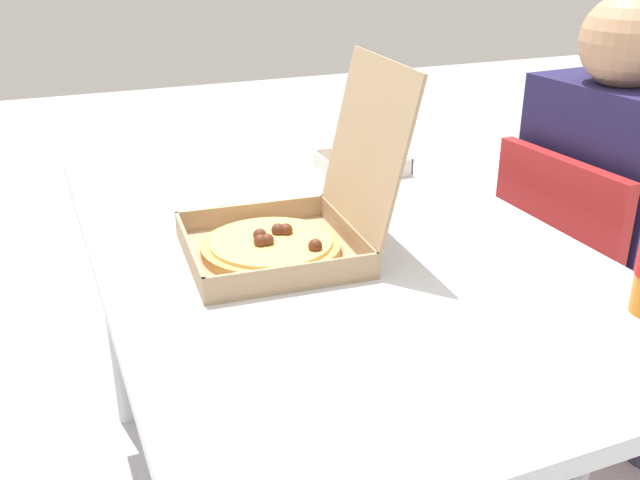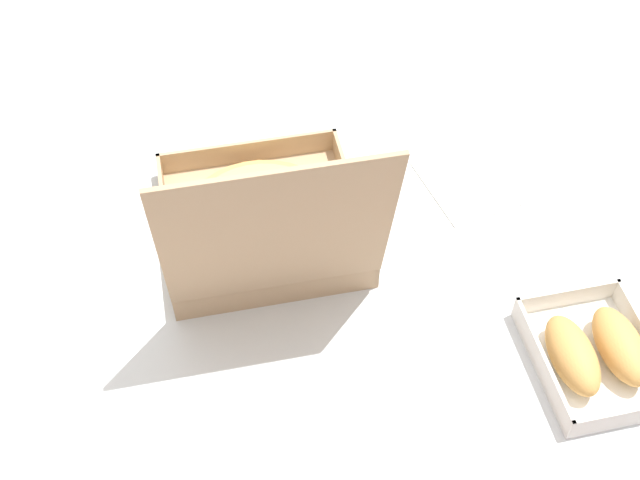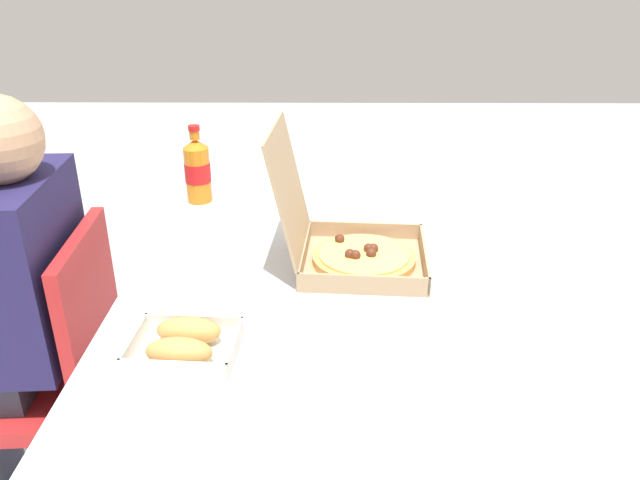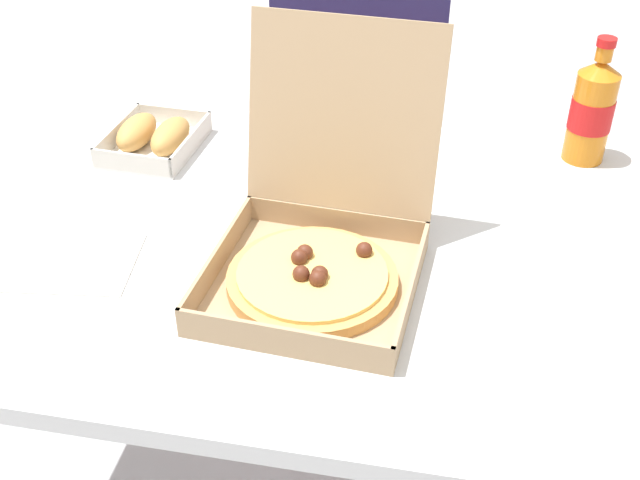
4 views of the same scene
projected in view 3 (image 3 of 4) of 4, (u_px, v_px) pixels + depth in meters
dining_table at (312, 307)px, 1.44m from camera, size 1.33×0.82×0.74m
chair at (50, 368)px, 1.53m from camera, size 0.42×0.42×0.83m
diner_person at (8, 296)px, 1.44m from camera, size 0.37×0.42×1.15m
pizza_box_open at (350, 246)px, 1.44m from camera, size 0.31×0.37×0.32m
bread_side_box at (184, 344)px, 1.12m from camera, size 0.16×0.20×0.06m
cola_bottle at (198, 170)px, 1.78m from camera, size 0.07×0.07×0.22m
paper_menu at (381, 359)px, 1.12m from camera, size 0.23×0.18×0.00m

